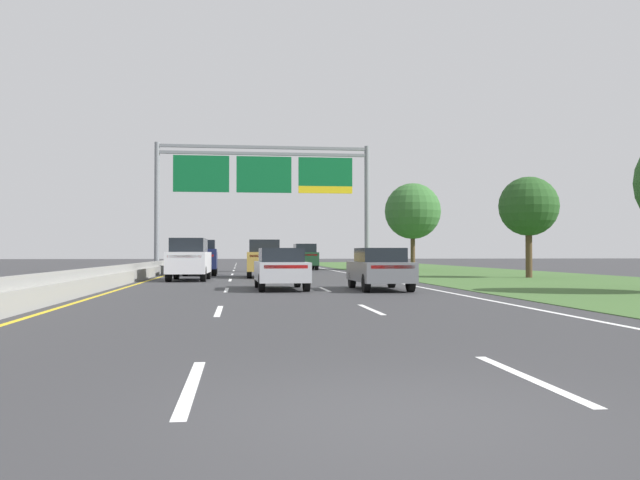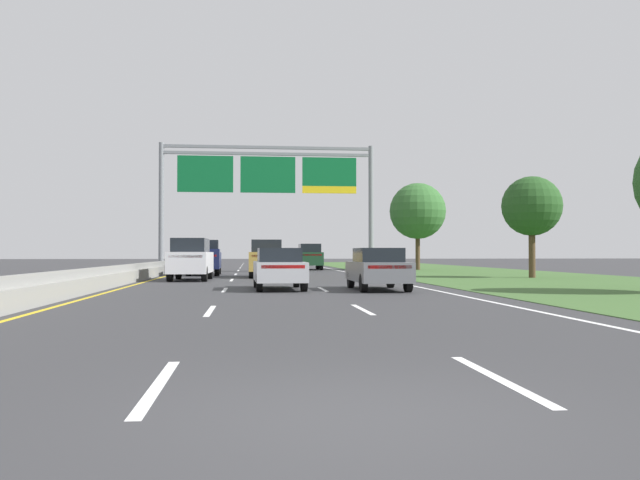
# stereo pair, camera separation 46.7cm
# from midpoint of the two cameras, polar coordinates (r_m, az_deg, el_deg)

# --- Properties ---
(ground_plane) EXTENTS (220.00, 220.00, 0.00)m
(ground_plane) POSITION_cam_midpoint_polar(r_m,az_deg,el_deg) (40.67, -4.37, -3.06)
(ground_plane) COLOR #333335
(lane_striping) EXTENTS (11.96, 106.00, 0.01)m
(lane_striping) POSITION_cam_midpoint_polar(r_m,az_deg,el_deg) (40.22, -4.36, -3.07)
(lane_striping) COLOR white
(lane_striping) RESTS_ON ground
(grass_verge_right) EXTENTS (14.00, 110.00, 0.02)m
(grass_verge_right) POSITION_cam_midpoint_polar(r_m,az_deg,el_deg) (43.36, 14.41, -2.89)
(grass_verge_right) COLOR #3D602D
(grass_verge_right) RESTS_ON ground
(median_barrier_concrete) EXTENTS (0.60, 110.00, 0.85)m
(median_barrier_concrete) POSITION_cam_midpoint_polar(r_m,az_deg,el_deg) (41.02, -13.64, -2.52)
(median_barrier_concrete) COLOR gray
(median_barrier_concrete) RESTS_ON ground
(overhead_sign_gantry) EXTENTS (15.06, 0.42, 9.03)m
(overhead_sign_gantry) POSITION_cam_midpoint_polar(r_m,az_deg,el_deg) (46.95, -4.20, 5.07)
(overhead_sign_gantry) COLOR gray
(overhead_sign_gantry) RESTS_ON ground
(pickup_truck_navy) EXTENTS (2.12, 5.44, 2.20)m
(pickup_truck_navy) POSITION_cam_midpoint_polar(r_m,az_deg,el_deg) (42.32, -9.57, -1.51)
(pickup_truck_navy) COLOR #161E47
(pickup_truck_navy) RESTS_ON ground
(car_darkgreen_right_lane_suv) EXTENTS (1.92, 4.71, 2.11)m
(car_darkgreen_right_lane_suv) POSITION_cam_midpoint_polar(r_m,az_deg,el_deg) (54.42, -0.67, -1.40)
(car_darkgreen_right_lane_suv) COLOR #193D23
(car_darkgreen_right_lane_suv) RESTS_ON ground
(car_white_left_lane_suv) EXTENTS (2.00, 4.74, 2.11)m
(car_white_left_lane_suv) POSITION_cam_midpoint_polar(r_m,az_deg,el_deg) (34.12, -10.61, -1.57)
(car_white_left_lane_suv) COLOR silver
(car_white_left_lane_suv) RESTS_ON ground
(car_silver_centre_lane_sedan) EXTENTS (1.92, 4.44, 1.57)m
(car_silver_centre_lane_sedan) POSITION_cam_midpoint_polar(r_m,az_deg,el_deg) (25.30, -3.00, -2.40)
(car_silver_centre_lane_sedan) COLOR #B2B5BA
(car_silver_centre_lane_sedan) RESTS_ON ground
(car_grey_right_lane_sedan) EXTENTS (1.82, 4.40, 1.57)m
(car_grey_right_lane_sedan) POSITION_cam_midpoint_polar(r_m,az_deg,el_deg) (25.04, 5.51, -2.41)
(car_grey_right_lane_sedan) COLOR slate
(car_grey_right_lane_sedan) RESTS_ON ground
(car_gold_centre_lane_suv) EXTENTS (1.95, 4.72, 2.11)m
(car_gold_centre_lane_suv) POSITION_cam_midpoint_polar(r_m,az_deg,el_deg) (37.78, -4.28, -1.54)
(car_gold_centre_lane_suv) COLOR #A38438
(car_gold_centre_lane_suv) RESTS_ON ground
(roadside_tree_mid) EXTENTS (3.29, 3.29, 5.62)m
(roadside_tree_mid) POSITION_cam_midpoint_polar(r_m,az_deg,el_deg) (38.60, 18.01, 2.75)
(roadside_tree_mid) COLOR #4C3823
(roadside_tree_mid) RESTS_ON ground
(roadside_tree_far) EXTENTS (4.50, 4.50, 6.99)m
(roadside_tree_far) POSITION_cam_midpoint_polar(r_m,az_deg,el_deg) (53.99, 8.61, 2.46)
(roadside_tree_far) COLOR #4C3823
(roadside_tree_far) RESTS_ON ground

